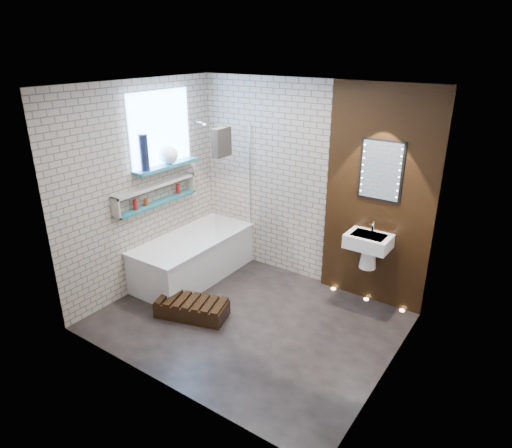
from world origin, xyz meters
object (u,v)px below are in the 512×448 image
Objects in this scene: walnut_step at (192,309)px; bathtub at (194,257)px; led_mirror at (381,171)px; bath_screen at (233,183)px; washbasin at (368,246)px.

bathtub is at bearing 129.80° from walnut_step.
bath_screen is at bearing -169.34° from led_mirror.
washbasin is (2.17, 0.62, 0.50)m from bathtub.
bath_screen is 1.89m from led_mirror.
washbasin is at bearing 41.56° from walnut_step.
bathtub is 1.14m from bath_screen.
washbasin is 0.71× the size of walnut_step.
walnut_step is (0.62, -0.75, -0.20)m from bathtub.
washbasin is at bearing 16.01° from bathtub.
washbasin reaches higher than walnut_step.
bath_screen is at bearing 51.10° from bathtub.
walnut_step is at bearing -138.44° from washbasin.
bath_screen is 1.70× the size of walnut_step.
led_mirror is (1.82, 0.34, 0.37)m from bath_screen.
bath_screen reaches higher than washbasin.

